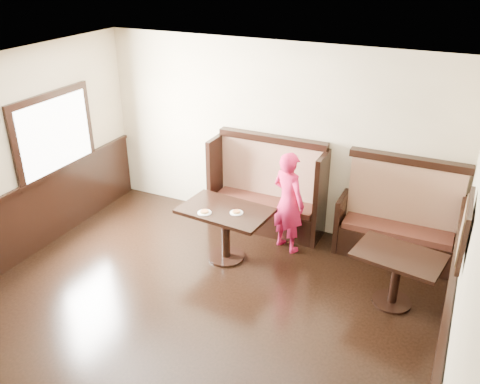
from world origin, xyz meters
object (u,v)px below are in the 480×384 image
Objects in this scene: child at (288,202)px; table_neighbor at (397,267)px; booth_neighbor at (399,225)px; table_main at (225,221)px; booth_main at (268,196)px.

table_neighbor is at bearing -178.40° from child.
booth_neighbor reaches higher than table_main.
table_neighbor is (2.11, -1.10, -0.00)m from booth_main.
table_neighbor is 0.75× the size of child.
table_main is 0.85× the size of child.
child reaches higher than booth_main.
table_neighbor is (0.16, -1.10, 0.04)m from booth_neighbor.
booth_main and booth_neighbor have the same top height.
booth_neighbor is 1.55m from child.
booth_neighbor reaches higher than table_neighbor.
booth_main is at bearing 85.41° from table_main.
booth_neighbor is at bearing -0.05° from booth_main.
booth_neighbor is 2.39m from table_main.
child is (0.50, -0.46, 0.21)m from booth_main.
booth_neighbor is at bearing 108.09° from table_neighbor.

